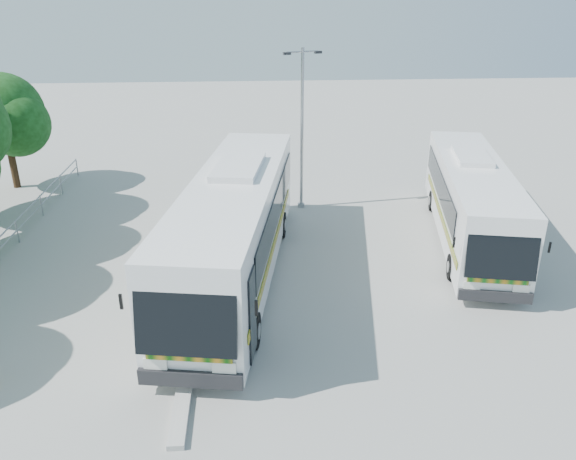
{
  "coord_description": "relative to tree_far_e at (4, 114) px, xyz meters",
  "views": [
    {
      "loc": [
        -0.47,
        -15.83,
        9.59
      ],
      "look_at": [
        0.9,
        2.93,
        1.53
      ],
      "focal_mm": 35.0,
      "sensor_mm": 36.0,
      "label": 1
    }
  ],
  "objects": [
    {
      "name": "coach_adjacent",
      "position": [
        21.14,
        -8.33,
        -2.12
      ],
      "size": [
        4.65,
        11.83,
        3.22
      ],
      "rotation": [
        0.0,
        0.0,
        -0.21
      ],
      "color": "silver",
      "rests_on": "ground"
    },
    {
      "name": "tree_far_e",
      "position": [
        0.0,
        0.0,
        0.0
      ],
      "size": [
        4.54,
        4.28,
        5.92
      ],
      "color": "#382314",
      "rests_on": "ground"
    },
    {
      "name": "kerb_divider",
      "position": [
        10.33,
        -11.3,
        -3.81
      ],
      "size": [
        0.4,
        16.0,
        0.15
      ],
      "primitive_type": "cube",
      "color": "#B2B2AD",
      "rests_on": "ground"
    },
    {
      "name": "lamppost",
      "position": [
        14.63,
        -4.04,
        0.16
      ],
      "size": [
        1.75,
        0.71,
        7.33
      ],
      "rotation": [
        0.0,
        0.0,
        0.32
      ],
      "color": "gray",
      "rests_on": "ground"
    },
    {
      "name": "ground",
      "position": [
        12.63,
        -13.3,
        -3.89
      ],
      "size": [
        100.0,
        100.0,
        0.0
      ],
      "primitive_type": "plane",
      "color": "gray",
      "rests_on": "ground"
    },
    {
      "name": "coach_main",
      "position": [
        11.62,
        -11.01,
        -1.85
      ],
      "size": [
        4.84,
        13.66,
        3.72
      ],
      "rotation": [
        0.0,
        0.0,
        -0.16
      ],
      "color": "silver",
      "rests_on": "ground"
    }
  ]
}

